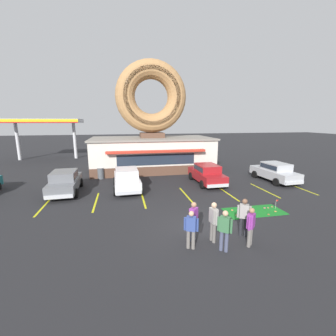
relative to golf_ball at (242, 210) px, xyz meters
name	(u,v)px	position (x,y,z in m)	size (l,w,h in m)	color
ground_plane	(201,231)	(-3.11, -1.78, -0.05)	(160.00, 160.00, 0.00)	#232326
donut_shop_building	(152,134)	(-3.48, 12.16, 3.69)	(12.30, 6.75, 10.96)	brown
putting_mat	(254,211)	(0.64, -0.25, -0.04)	(3.33, 1.54, 0.03)	#197523
mini_donut_near_left	(232,210)	(-0.54, 0.10, 0.00)	(0.13, 0.13, 0.04)	#D17F47
mini_donut_near_right	(269,215)	(1.11, -0.88, 0.00)	(0.13, 0.13, 0.04)	brown
mini_donut_mid_left	(237,215)	(-0.64, -0.61, 0.00)	(0.13, 0.13, 0.04)	#A5724C
mini_donut_mid_centre	(275,211)	(1.75, -0.58, 0.00)	(0.13, 0.13, 0.04)	#D17F47
mini_donut_mid_right	(272,207)	(2.03, 0.08, 0.00)	(0.13, 0.13, 0.04)	#A5724C
mini_donut_far_left	(265,208)	(1.48, 0.01, 0.00)	(0.13, 0.13, 0.04)	#D8667F
mini_donut_far_centre	(268,208)	(1.70, -0.01, 0.00)	(0.13, 0.13, 0.04)	#A5724C
golf_ball	(242,210)	(0.00, 0.00, 0.00)	(0.04, 0.04, 0.04)	white
putting_flag_pin	(277,202)	(2.08, -0.18, 0.39)	(0.13, 0.01, 0.55)	silver
car_red	(207,173)	(0.14, 5.87, 0.82)	(2.03, 4.58, 1.60)	maroon
car_grey	(65,181)	(-10.64, 5.58, 0.82)	(2.12, 4.62, 1.60)	slate
car_silver	(275,171)	(6.06, 5.37, 0.82)	(2.16, 4.64, 1.60)	#B2B5BA
car_white	(127,178)	(-6.31, 5.51, 0.82)	(2.09, 4.61, 1.60)	silver
pedestrian_blue_sweater_man	(225,229)	(-2.80, -3.55, 0.89)	(0.48, 0.43, 1.69)	#474C66
pedestrian_hooded_kid	(213,220)	(-2.94, -2.78, 0.92)	(0.28, 0.59, 1.75)	slate
pedestrian_leather_jacket_man	(193,219)	(-3.73, -2.52, 0.91)	(0.45, 0.45, 1.73)	#474C66
pedestrian_clipboard_woman	(251,225)	(-1.59, -3.42, 0.86)	(0.47, 0.43, 1.65)	slate
pedestrian_beanie_man	(244,215)	(-1.43, -2.60, 0.91)	(0.54, 0.39, 1.73)	#232328
pedestrian_crossing_woman	(191,228)	(-4.02, -3.11, 0.83)	(0.55, 0.38, 1.60)	slate
trash_bin	(101,173)	(-8.50, 9.19, 0.45)	(0.57, 0.57, 0.97)	#51565B
gas_station_canopy	(45,122)	(-16.32, 21.59, 4.81)	(9.00, 4.46, 5.30)	silver
parking_stripe_far_left	(45,205)	(-11.34, 3.22, -0.05)	(0.12, 3.60, 0.01)	yellow
parking_stripe_left	(96,202)	(-8.34, 3.22, -0.05)	(0.12, 3.60, 0.01)	yellow
parking_stripe_mid_left	(143,198)	(-5.34, 3.22, -0.05)	(0.12, 3.60, 0.01)	yellow
parking_stripe_centre	(186,196)	(-2.34, 3.22, -0.05)	(0.12, 3.60, 0.01)	yellow
parking_stripe_mid_right	(227,193)	(0.66, 3.22, -0.05)	(0.12, 3.60, 0.01)	yellow
parking_stripe_right	(264,190)	(3.66, 3.22, -0.05)	(0.12, 3.60, 0.01)	yellow
parking_stripe_far_right	(299,188)	(6.66, 3.22, -0.05)	(0.12, 3.60, 0.01)	yellow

